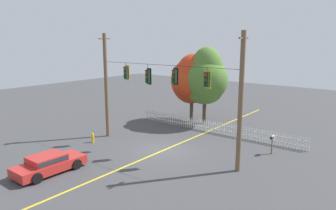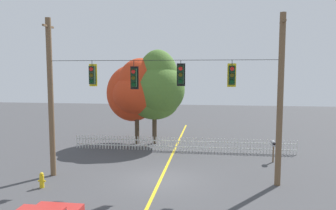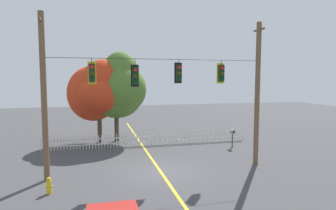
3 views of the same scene
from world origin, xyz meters
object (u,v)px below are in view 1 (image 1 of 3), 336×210
autumn_maple_mid (206,80)px  roadside_mailbox (272,139)px  traffic_signal_westbound_side (148,76)px  parked_car (49,163)px  traffic_signal_northbound_primary (126,73)px  traffic_signal_southbound_primary (175,76)px  traffic_signal_northbound_secondary (207,80)px  autumn_maple_near_fence (192,80)px  fire_hydrant (93,138)px

autumn_maple_mid → roadside_mailbox: size_ratio=5.39×
traffic_signal_westbound_side → parked_car: bearing=-102.4°
traffic_signal_northbound_primary → roadside_mailbox: size_ratio=0.98×
roadside_mailbox → traffic_signal_southbound_primary: bearing=-142.1°
traffic_signal_northbound_secondary → autumn_maple_near_fence: size_ratio=0.20×
traffic_signal_southbound_primary → fire_hydrant: (-6.69, -1.93, -5.17)m
traffic_signal_northbound_secondary → fire_hydrant: traffic_signal_northbound_secondary is taller
traffic_signal_westbound_side → roadside_mailbox: (7.93, 4.28, -4.28)m
traffic_signal_northbound_secondary → parked_car: traffic_signal_northbound_secondary is taller
autumn_maple_mid → parked_car: autumn_maple_mid is taller
fire_hydrant → autumn_maple_mid: bearing=68.2°
traffic_signal_westbound_side → parked_car: traffic_signal_westbound_side is taller
traffic_signal_westbound_side → fire_hydrant: (-4.25, -1.93, -5.01)m
traffic_signal_northbound_primary → traffic_signal_northbound_secondary: size_ratio=1.01×
traffic_signal_westbound_side → autumn_maple_mid: (-0.14, 8.34, -1.05)m
traffic_signal_northbound_secondary → roadside_mailbox: size_ratio=0.98×
autumn_maple_mid → parked_car: size_ratio=1.71×
traffic_signal_northbound_primary → roadside_mailbox: (10.18, 4.28, -4.41)m
autumn_maple_near_fence → autumn_maple_mid: 1.75m
traffic_signal_westbound_side → autumn_maple_near_fence: autumn_maple_near_fence is taller
traffic_signal_northbound_secondary → autumn_maple_near_fence: autumn_maple_near_fence is taller
parked_car → roadside_mailbox: (9.56, 11.69, 0.52)m
autumn_maple_near_fence → roadside_mailbox: size_ratio=4.92×
traffic_signal_northbound_secondary → traffic_signal_northbound_primary: bearing=180.0°
traffic_signal_westbound_side → fire_hydrant: 6.85m
autumn_maple_near_fence → roadside_mailbox: autumn_maple_near_fence is taller
autumn_maple_mid → parked_car: 16.25m
roadside_mailbox → autumn_maple_mid: bearing=153.3°
autumn_maple_near_fence → autumn_maple_mid: (1.73, -0.22, 0.14)m
traffic_signal_northbound_secondary → autumn_maple_near_fence: 11.05m
traffic_signal_westbound_side → traffic_signal_southbound_primary: 2.45m
parked_car → traffic_signal_southbound_primary: bearing=61.2°
traffic_signal_northbound_primary → fire_hydrant: traffic_signal_northbound_primary is taller
traffic_signal_southbound_primary → fire_hydrant: traffic_signal_southbound_primary is taller
traffic_signal_northbound_secondary → traffic_signal_southbound_primary: bearing=-180.0°
autumn_maple_near_fence → fire_hydrant: autumn_maple_near_fence is taller
parked_car → fire_hydrant: 6.07m
traffic_signal_northbound_primary → roadside_mailbox: bearing=22.8°
traffic_signal_northbound_secondary → roadside_mailbox: (2.93, 4.28, -4.42)m
fire_hydrant → traffic_signal_northbound_secondary: bearing=11.8°
autumn_maple_near_fence → parked_car: (0.24, -15.97, -3.61)m
traffic_signal_northbound_primary → traffic_signal_westbound_side: (2.25, 0.00, -0.14)m
traffic_signal_northbound_primary → autumn_maple_mid: (2.11, 8.34, -1.19)m
traffic_signal_northbound_primary → fire_hydrant: bearing=-136.0°
parked_car → traffic_signal_westbound_side: bearing=77.6°
fire_hydrant → roadside_mailbox: 13.69m
autumn_maple_near_fence → parked_car: bearing=-89.1°
traffic_signal_westbound_side → autumn_maple_mid: autumn_maple_mid is taller
traffic_signal_southbound_primary → autumn_maple_near_fence: autumn_maple_near_fence is taller
fire_hydrant → roadside_mailbox: roadside_mailbox is taller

